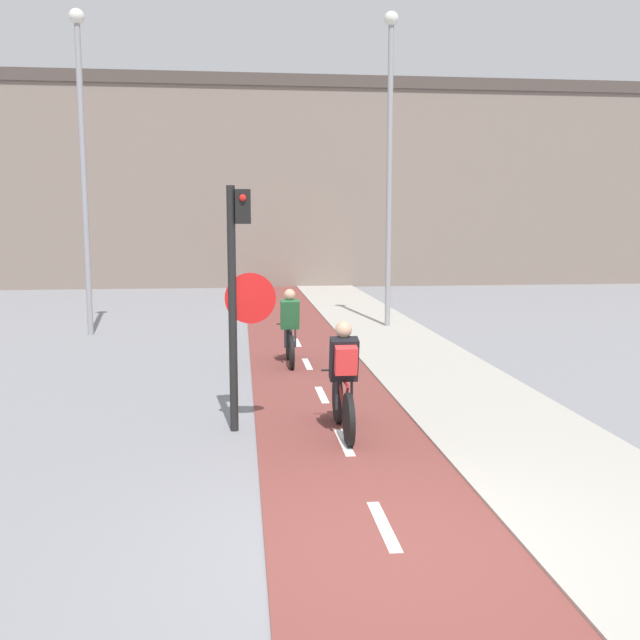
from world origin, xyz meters
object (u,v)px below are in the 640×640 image
object	(u,v)px
street_lamp_sidewalk	(390,142)
cyclist_far	(290,331)
street_lamp_far	(82,143)
cyclist_near	(344,382)
traffic_light_pole	(238,282)

from	to	relation	value
street_lamp_sidewalk	cyclist_far	distance (m)	6.84
street_lamp_far	cyclist_near	bearing A→B (deg)	-60.74
street_lamp_far	cyclist_near	xyz separation A→B (m)	(5.02, -8.96, -3.92)
street_lamp_sidewalk	traffic_light_pole	bearing A→B (deg)	-113.34
traffic_light_pole	cyclist_far	distance (m)	4.63
cyclist_near	street_lamp_far	bearing A→B (deg)	119.26
street_lamp_far	street_lamp_sidewalk	distance (m)	7.56
street_lamp_sidewalk	cyclist_near	distance (m)	10.49
street_lamp_sidewalk	cyclist_near	world-z (taller)	street_lamp_sidewalk
traffic_light_pole	street_lamp_far	bearing A→B (deg)	113.20
cyclist_near	cyclist_far	xyz separation A→B (m)	(-0.37, 4.70, -0.05)
street_lamp_sidewalk	street_lamp_far	bearing A→B (deg)	-177.11
traffic_light_pole	cyclist_near	xyz separation A→B (m)	(1.34, -0.37, -1.29)
cyclist_near	cyclist_far	bearing A→B (deg)	94.54
traffic_light_pole	cyclist_far	world-z (taller)	traffic_light_pole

